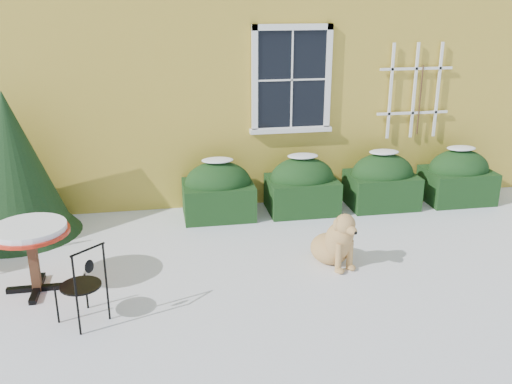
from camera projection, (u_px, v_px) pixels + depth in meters
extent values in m
plane|color=white|center=(272.00, 297.00, 6.38)|extent=(80.00, 80.00, 0.00)
cube|color=gold|center=(205.00, 4.00, 11.90)|extent=(12.00, 8.00, 6.00)
cube|color=black|center=(292.00, 80.00, 8.63)|extent=(1.05, 0.03, 1.45)
cube|color=white|center=(293.00, 27.00, 8.37)|extent=(1.23, 0.06, 0.09)
cube|color=white|center=(291.00, 130.00, 8.88)|extent=(1.23, 0.06, 0.09)
cube|color=white|center=(255.00, 81.00, 8.53)|extent=(0.09, 0.06, 1.63)
cube|color=white|center=(328.00, 79.00, 8.72)|extent=(0.09, 0.06, 1.63)
cube|color=white|center=(292.00, 80.00, 8.61)|extent=(0.02, 0.02, 1.45)
cube|color=white|center=(292.00, 80.00, 8.61)|extent=(1.05, 0.02, 0.02)
cube|color=white|center=(291.00, 130.00, 8.88)|extent=(1.29, 0.14, 0.07)
cube|color=white|center=(391.00, 92.00, 8.95)|extent=(0.04, 0.03, 1.50)
cube|color=white|center=(414.00, 91.00, 9.02)|extent=(0.04, 0.03, 1.50)
cube|color=white|center=(438.00, 90.00, 9.09)|extent=(0.04, 0.03, 1.50)
cube|color=white|center=(412.00, 113.00, 9.14)|extent=(1.20, 0.03, 0.04)
cube|color=white|center=(416.00, 69.00, 8.90)|extent=(1.20, 0.03, 0.04)
cylinder|color=#472D19|center=(420.00, 100.00, 9.07)|extent=(0.02, 0.02, 1.10)
cube|color=black|center=(218.00, 200.00, 8.62)|extent=(1.05, 0.80, 0.52)
ellipsoid|color=black|center=(218.00, 183.00, 8.53)|extent=(1.00, 0.72, 0.67)
ellipsoid|color=white|center=(217.00, 160.00, 8.41)|extent=(0.47, 0.32, 0.06)
cube|color=black|center=(302.00, 195.00, 8.83)|extent=(1.05, 0.80, 0.52)
ellipsoid|color=black|center=(302.00, 179.00, 8.75)|extent=(1.00, 0.72, 0.67)
ellipsoid|color=white|center=(303.00, 156.00, 8.63)|extent=(0.47, 0.32, 0.06)
cube|color=black|center=(381.00, 190.00, 9.05)|extent=(1.05, 0.80, 0.52)
ellipsoid|color=black|center=(382.00, 174.00, 8.96)|extent=(1.00, 0.72, 0.67)
ellipsoid|color=white|center=(384.00, 152.00, 8.84)|extent=(0.47, 0.32, 0.06)
cube|color=black|center=(457.00, 185.00, 9.27)|extent=(1.05, 0.80, 0.52)
ellipsoid|color=black|center=(459.00, 170.00, 9.18)|extent=(1.00, 0.72, 0.67)
ellipsoid|color=white|center=(461.00, 148.00, 9.06)|extent=(0.47, 0.32, 0.06)
cone|color=black|center=(17.00, 201.00, 7.91)|extent=(1.67, 1.67, 0.97)
cone|color=black|center=(12.00, 165.00, 7.74)|extent=(1.49, 1.49, 2.02)
cube|color=black|center=(38.00, 288.00, 6.51)|extent=(0.67, 0.08, 0.06)
cube|color=black|center=(38.00, 288.00, 6.51)|extent=(0.08, 0.67, 0.06)
cube|color=#4F2E1B|center=(34.00, 262.00, 6.40)|extent=(0.10, 0.10, 0.72)
cylinder|color=red|center=(30.00, 232.00, 6.28)|extent=(0.87, 0.87, 0.04)
cylinder|color=white|center=(29.00, 228.00, 6.26)|extent=(0.81, 0.81, 0.07)
cylinder|color=black|center=(86.00, 291.00, 6.09)|extent=(0.02, 0.02, 0.41)
cylinder|color=black|center=(57.00, 305.00, 5.82)|extent=(0.02, 0.02, 0.41)
cylinder|color=black|center=(108.00, 302.00, 5.88)|extent=(0.02, 0.02, 0.41)
cylinder|color=black|center=(79.00, 317.00, 5.61)|extent=(0.02, 0.02, 0.41)
cylinder|color=black|center=(81.00, 286.00, 5.78)|extent=(0.42, 0.42, 0.02)
cylinder|color=black|center=(105.00, 264.00, 5.74)|extent=(0.02, 0.02, 0.45)
cylinder|color=black|center=(74.00, 277.00, 5.47)|extent=(0.02, 0.02, 0.45)
cylinder|color=black|center=(87.00, 250.00, 5.53)|extent=(0.31, 0.29, 0.02)
ellipsoid|color=black|center=(89.00, 266.00, 5.59)|extent=(0.10, 0.09, 0.14)
ellipsoid|color=tan|center=(330.00, 248.00, 7.18)|extent=(0.62, 0.64, 0.38)
ellipsoid|color=tan|center=(339.00, 241.00, 6.98)|extent=(0.45, 0.42, 0.48)
sphere|color=tan|center=(342.00, 235.00, 6.90)|extent=(0.29, 0.29, 0.29)
cylinder|color=tan|center=(338.00, 258.00, 6.89)|extent=(0.08, 0.08, 0.38)
cylinder|color=tan|center=(350.00, 255.00, 6.97)|extent=(0.08, 0.08, 0.38)
ellipsoid|color=tan|center=(340.00, 271.00, 6.91)|extent=(0.10, 0.13, 0.06)
ellipsoid|color=tan|center=(351.00, 267.00, 6.99)|extent=(0.10, 0.13, 0.06)
cylinder|color=tan|center=(342.00, 231.00, 6.88)|extent=(0.23, 0.26, 0.21)
sphere|color=tan|center=(345.00, 224.00, 6.81)|extent=(0.25, 0.25, 0.25)
ellipsoid|color=tan|center=(351.00, 230.00, 6.73)|extent=(0.17, 0.22, 0.11)
sphere|color=black|center=(355.00, 233.00, 6.66)|extent=(0.04, 0.04, 0.04)
ellipsoid|color=tan|center=(336.00, 225.00, 6.79)|extent=(0.09, 0.10, 0.16)
ellipsoid|color=tan|center=(350.00, 221.00, 6.89)|extent=(0.09, 0.10, 0.16)
cylinder|color=tan|center=(330.00, 249.00, 7.45)|extent=(0.27, 0.25, 0.07)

